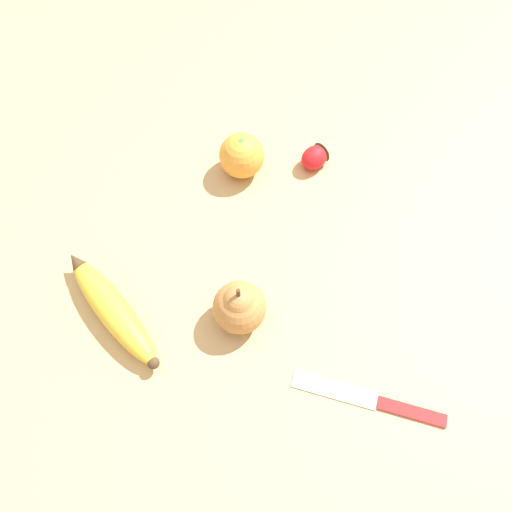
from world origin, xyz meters
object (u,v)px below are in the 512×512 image
object	(u,v)px
orange	(242,156)
paring_knife	(374,401)
strawberry	(316,157)
pear	(240,304)
banana	(112,309)

from	to	relation	value
orange	paring_knife	world-z (taller)	orange
strawberry	orange	bearing A→B (deg)	143.40
pear	orange	bearing A→B (deg)	-98.09
orange	paring_knife	bearing A→B (deg)	106.59
banana	paring_knife	size ratio (longest dim) A/B	1.02
orange	pear	distance (m)	0.25
pear	paring_knife	xyz separation A→B (m)	(-0.15, 0.14, -0.04)
banana	orange	size ratio (longest dim) A/B	2.69
pear	strawberry	bearing A→B (deg)	-122.36
banana	orange	world-z (taller)	orange
banana	strawberry	world-z (taller)	banana
pear	strawberry	world-z (taller)	pear
banana	strawberry	xyz separation A→B (m)	(-0.32, -0.21, -0.00)
banana	strawberry	distance (m)	0.39
paring_knife	pear	bearing A→B (deg)	71.38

